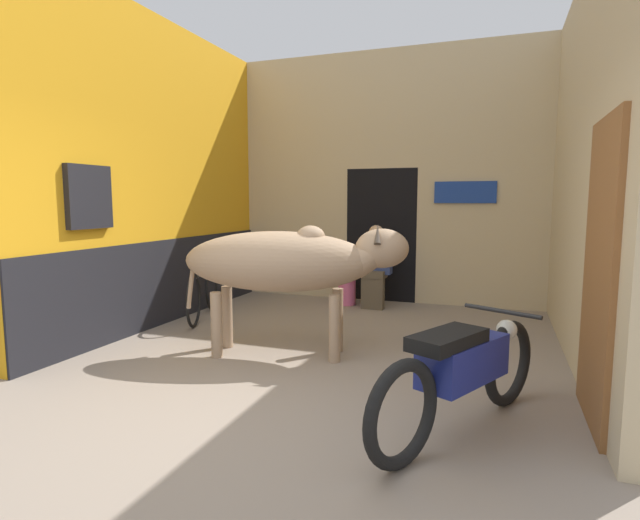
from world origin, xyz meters
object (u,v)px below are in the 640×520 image
(motorcycle_near, at_px, (463,369))
(bicycle, at_px, (203,292))
(shopkeeper_seated, at_px, (375,265))
(plastic_stool, at_px, (347,289))
(cow, at_px, (288,262))

(motorcycle_near, height_order, bicycle, motorcycle_near)
(bicycle, height_order, shopkeeper_seated, shopkeeper_seated)
(shopkeeper_seated, distance_m, plastic_stool, 0.59)
(cow, bearing_deg, motorcycle_near, -33.62)
(plastic_stool, bearing_deg, shopkeeper_seated, -6.80)
(shopkeeper_seated, bearing_deg, cow, -96.58)
(motorcycle_near, xyz_separation_m, shopkeeper_seated, (-1.47, 3.65, 0.19))
(cow, distance_m, shopkeeper_seated, 2.52)
(shopkeeper_seated, xyz_separation_m, plastic_stool, (-0.44, 0.05, -0.39))
(bicycle, xyz_separation_m, plastic_stool, (1.55, 1.44, -0.10))
(motorcycle_near, relative_size, shopkeeper_seated, 1.50)
(cow, distance_m, plastic_stool, 2.63)
(plastic_stool, bearing_deg, bicycle, -137.18)
(bicycle, relative_size, plastic_stool, 3.60)
(shopkeeper_seated, height_order, plastic_stool, shopkeeper_seated)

